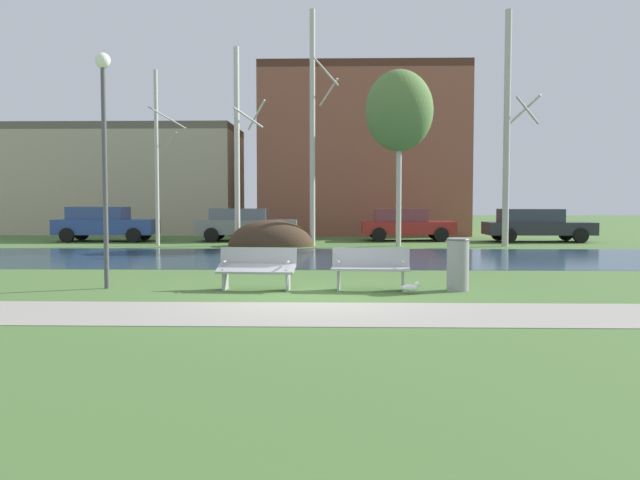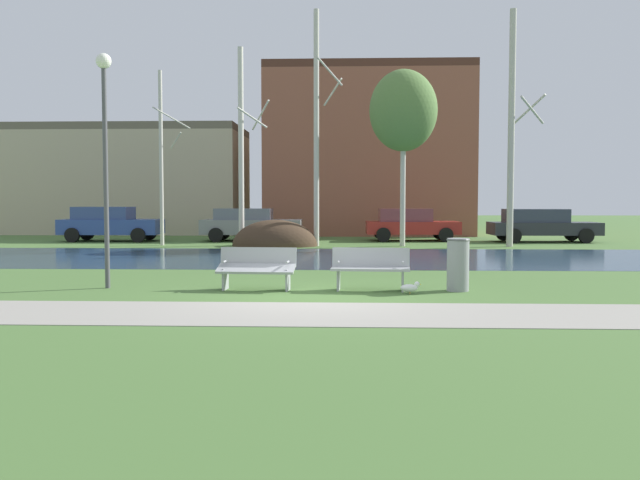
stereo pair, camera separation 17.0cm
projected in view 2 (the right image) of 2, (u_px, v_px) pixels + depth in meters
name	position (u px, v px, depth m)	size (l,w,h in m)	color
ground_plane	(326.00, 255.00, 22.75)	(120.00, 120.00, 0.00)	#476B33
paved_path_strip	(304.00, 314.00, 11.06)	(60.00, 2.34, 0.01)	gray
river_band	(325.00, 257.00, 21.85)	(80.00, 7.81, 0.01)	#284256
soil_mound	(275.00, 246.00, 27.37)	(3.46, 2.44, 2.13)	#423021
bench_left	(257.00, 267.00, 13.99)	(1.63, 0.66, 0.87)	#9EA0A3
bench_right	(370.00, 268.00, 13.90)	(1.63, 0.66, 0.87)	#9EA0A3
trash_bin	(458.00, 264.00, 13.83)	(0.47, 0.47, 1.08)	gray
seagull	(410.00, 288.00, 13.37)	(0.42, 0.15, 0.25)	white
streetlamp	(105.00, 130.00, 14.11)	(0.32, 0.32, 4.89)	#4C4C51
birch_far_left	(162.00, 157.00, 27.57)	(1.32, 2.11, 7.10)	beige
birch_left	(242.00, 145.00, 27.52)	(1.30, 2.24, 8.02)	beige
birch_center_left	(317.00, 127.00, 27.06)	(1.17, 2.07, 9.40)	beige
birch_center	(403.00, 111.00, 26.99)	(2.71, 2.71, 7.04)	beige
birch_center_right	(512.00, 128.00, 26.76)	(1.45, 2.53, 9.32)	#BCB7A8
parked_van_nearest_blue	(110.00, 223.00, 30.48)	(4.44, 2.02, 1.55)	#2D4793
parked_sedan_second_grey	(250.00, 224.00, 30.64)	(4.51, 2.10, 1.48)	slate
parked_hatch_third_red	(410.00, 224.00, 30.86)	(4.20, 2.14, 1.46)	maroon
parked_wagon_fourth_dark	(541.00, 225.00, 29.98)	(4.70, 2.10, 1.46)	#282B30
building_beige_block	(131.00, 180.00, 38.34)	(12.66, 6.16, 5.93)	#BCAD8E
building_brick_low	(367.00, 154.00, 38.48)	(10.87, 9.07, 8.91)	brown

